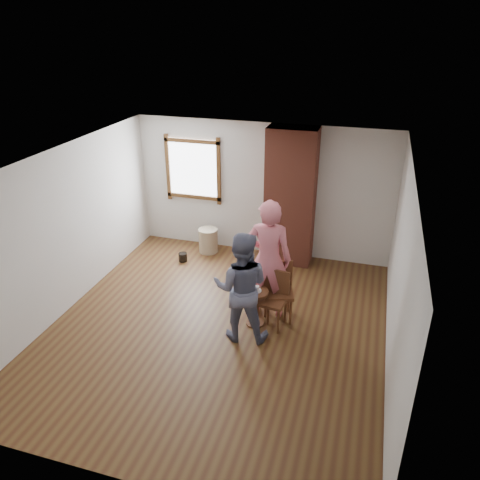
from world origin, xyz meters
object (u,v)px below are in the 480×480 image
(side_table, at_px, (255,302))
(man, at_px, (241,287))
(stoneware_crock, at_px, (208,240))
(dining_chair_left, at_px, (274,296))
(dining_chair_right, at_px, (279,287))
(person_pink, at_px, (268,259))

(side_table, height_order, man, man)
(stoneware_crock, distance_m, man, 2.91)
(stoneware_crock, distance_m, dining_chair_left, 2.71)
(stoneware_crock, xyz_separation_m, dining_chair_right, (1.83, -1.79, 0.27))
(side_table, distance_m, person_pink, 0.67)
(stoneware_crock, bearing_deg, side_table, -54.11)
(stoneware_crock, bearing_deg, dining_chair_right, -44.47)
(side_table, xyz_separation_m, person_pink, (0.11, 0.34, 0.57))
(man, bearing_deg, dining_chair_right, -130.10)
(man, bearing_deg, side_table, -118.62)
(dining_chair_left, distance_m, dining_chair_right, 0.22)
(stoneware_crock, bearing_deg, person_pink, -47.30)
(person_pink, bearing_deg, dining_chair_right, 172.03)
(side_table, relative_size, person_pink, 0.31)
(dining_chair_left, distance_m, man, 0.70)
(man, distance_m, person_pink, 0.74)
(dining_chair_left, xyz_separation_m, man, (-0.38, -0.46, 0.35))
(man, relative_size, person_pink, 0.87)
(stoneware_crock, xyz_separation_m, person_pink, (1.65, -1.79, 0.73))
(side_table, height_order, person_pink, person_pink)
(dining_chair_left, bearing_deg, person_pink, 131.22)
(dining_chair_right, xyz_separation_m, man, (-0.41, -0.68, 0.33))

